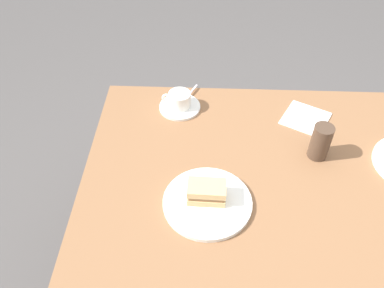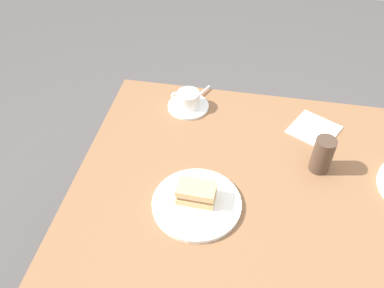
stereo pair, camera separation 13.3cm
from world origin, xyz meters
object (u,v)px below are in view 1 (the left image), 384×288
Objects in this scene: sandwich_front at (207,192)px; sandwich_plate at (207,202)px; dining_table at (278,196)px; coffee_saucer at (180,107)px; coffee_cup at (179,99)px; napkin at (306,118)px; spoon at (189,94)px; drinking_glass at (321,142)px.

sandwich_plate is at bearing -72.90° from sandwich_front.
dining_table is at bearing 24.41° from sandwich_plate.
coffee_saucer is (-0.11, 0.44, -0.00)m from sandwich_plate.
coffee_saucer is at bearing 103.87° from sandwich_front.
coffee_saucer is 1.41× the size of coffee_cup.
coffee_cup is at bearing 174.74° from napkin.
napkin is at bearing 67.94° from dining_table.
sandwich_plate is 2.79× the size of spoon.
spoon is 0.44m from napkin.
spoon reaches higher than napkin.
coffee_saucer reaches higher than dining_table.
sandwich_front reaches higher than dining_table.
coffee_cup is 0.88× the size of drinking_glass.
sandwich_plate is at bearing -131.49° from napkin.
drinking_glass reaches higher than coffee_cup.
coffee_saucer is at bearing 135.75° from dining_table.
drinking_glass reaches higher than coffee_saucer.
sandwich_plate is at bearing -76.05° from coffee_saucer.
drinking_glass reaches higher than sandwich_front.
dining_table is 11.10× the size of sandwich_front.
napkin is at bearing 48.51° from sandwich_plate.
sandwich_front is at bearing -76.13° from coffee_saucer.
napkin is (0.43, -0.11, -0.01)m from spoon.
sandwich_plate is 2.33× the size of sandwich_front.
sandwich_plate reaches higher than napkin.
coffee_saucer is 0.46m from napkin.
sandwich_front is at bearing -75.93° from coffee_cup.
drinking_glass is (0.36, 0.21, 0.05)m from sandwich_plate.
coffee_cup is 0.46m from napkin.
napkin is at bearing -14.60° from spoon.
sandwich_front is at bearing -158.15° from dining_table.
drinking_glass is at bearing -25.56° from coffee_cup.
sandwich_plate is at bearing -155.59° from dining_table.
napkin is at bearing -5.26° from coffee_saucer.
drinking_glass reaches higher than spoon.
coffee_cup is at bearing 172.69° from coffee_saucer.
coffee_saucer is 1.62× the size of spoon.
coffee_cup is (-0.00, 0.00, 0.04)m from coffee_saucer.
dining_table is 13.31× the size of spoon.
coffee_saucer is at bearing 174.74° from napkin.
coffee_cup is at bearing 104.07° from sandwich_front.
drinking_glass is at bearing -25.61° from coffee_saucer.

